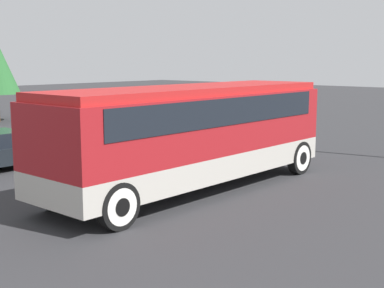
% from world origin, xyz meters
% --- Properties ---
extents(ground_plane, '(120.00, 120.00, 0.00)m').
position_xyz_m(ground_plane, '(0.00, 0.00, 0.00)').
color(ground_plane, '#2D2D30').
extents(tour_bus, '(9.66, 2.69, 2.96)m').
position_xyz_m(tour_bus, '(0.10, -0.00, 1.79)').
color(tour_bus, '#B7B2A8').
rests_on(tour_bus, ground_plane).
extents(parked_car_near, '(4.20, 1.78, 1.33)m').
position_xyz_m(parked_car_near, '(3.96, 5.10, 0.66)').
color(parked_car_near, navy).
rests_on(parked_car_near, ground_plane).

